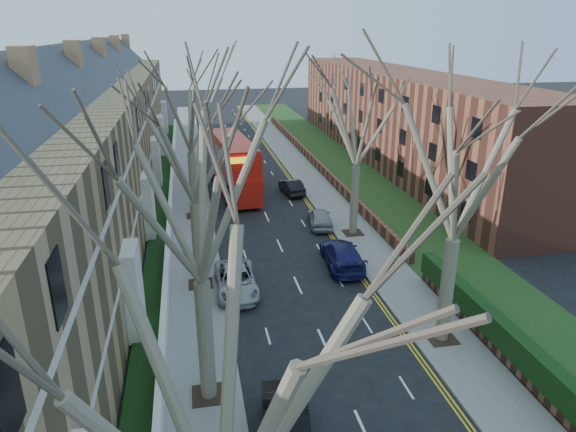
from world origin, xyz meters
TOP-DOWN VIEW (x-y plane):
  - pavement_left at (-6.00, 39.00)m, footprint 3.00×102.00m
  - pavement_right at (6.00, 39.00)m, footprint 3.00×102.00m
  - terrace_left at (-13.65, 31.00)m, footprint 9.70×78.00m
  - flats_right at (17.46, 43.00)m, footprint 13.97×54.00m
  - wall_hedge_right at (7.70, 2.00)m, footprint 0.70×24.00m
  - front_wall_left at (-7.65, 31.00)m, footprint 0.30×78.00m
  - grass_verge_right at (10.50, 39.00)m, footprint 6.00×102.00m
  - tree_left_near at (-5.70, -4.00)m, footprint 9.80×9.80m
  - tree_left_mid at (-5.70, 6.00)m, footprint 10.50×10.50m
  - tree_left_far at (-5.70, 16.00)m, footprint 10.15×10.15m
  - tree_left_dist at (-5.70, 28.00)m, footprint 10.50×10.50m
  - tree_right_mid at (5.70, 8.00)m, footprint 10.50×10.50m
  - tree_right_far at (5.70, 22.00)m, footprint 10.15×10.15m
  - double_decker_bus at (-1.91, 34.08)m, footprint 3.77×12.10m
  - car_left_mid at (-3.05, 2.84)m, footprint 2.16×4.89m
  - car_left_far at (-3.68, 14.90)m, footprint 2.37×5.10m
  - car_right_near at (3.34, 17.03)m, footprint 2.63×5.60m
  - car_right_mid at (3.70, 24.11)m, footprint 2.17×4.33m
  - car_right_far at (3.21, 32.62)m, footprint 1.87×4.29m

SIDE VIEW (x-z plane):
  - pavement_left at x=-6.00m, z-range 0.00..0.12m
  - pavement_right at x=6.00m, z-range 0.00..0.12m
  - grass_verge_right at x=10.50m, z-range 0.12..0.18m
  - front_wall_left at x=-7.65m, z-range 0.12..1.12m
  - car_right_far at x=3.21m, z-range 0.00..1.37m
  - car_left_far at x=-3.68m, z-range 0.00..1.41m
  - car_right_mid at x=3.70m, z-range 0.00..1.41m
  - car_left_mid at x=-3.05m, z-range 0.00..1.56m
  - car_right_near at x=3.34m, z-range 0.00..1.58m
  - wall_hedge_right at x=7.70m, z-range 0.22..2.02m
  - double_decker_bus at x=-1.91m, z-range -0.03..4.92m
  - flats_right at x=17.46m, z-range -0.02..9.98m
  - terrace_left at x=-13.65m, z-range -1.27..12.33m
  - tree_left_near at x=-5.70m, z-range 2.06..15.79m
  - tree_left_far at x=-5.70m, z-range 2.13..16.35m
  - tree_right_far at x=5.70m, z-range 2.13..16.35m
  - tree_left_mid at x=-5.70m, z-range 2.20..16.91m
  - tree_right_mid at x=5.70m, z-range 2.20..16.91m
  - tree_left_dist at x=-5.70m, z-range 2.20..16.91m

